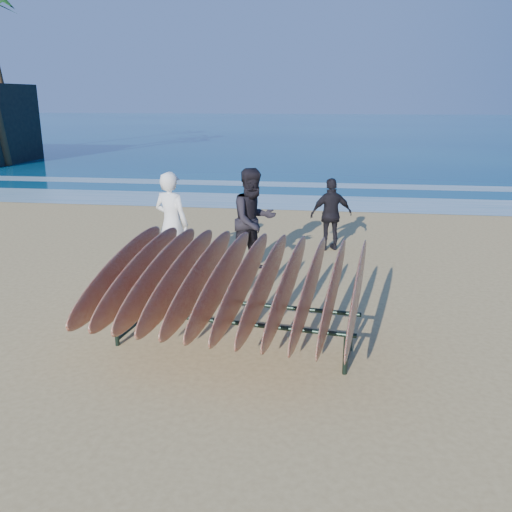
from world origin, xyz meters
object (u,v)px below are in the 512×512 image
object	(u,v)px
person_white	(172,223)
person_dark_a	(253,221)
person_dark_b	(331,214)
surfboard_rack	(232,282)

from	to	relation	value
person_white	person_dark_a	size ratio (longest dim) A/B	0.98
person_white	person_dark_b	distance (m)	3.49
person_dark_a	person_dark_b	bearing A→B (deg)	8.67
surfboard_rack	person_white	bearing A→B (deg)	126.27
person_white	person_dark_b	bearing A→B (deg)	-124.66
surfboard_rack	person_dark_a	size ratio (longest dim) A/B	1.81
person_white	person_dark_a	distance (m)	1.49
person_white	surfboard_rack	bearing A→B (deg)	139.62
surfboard_rack	person_dark_b	world-z (taller)	person_dark_b
surfboard_rack	person_dark_a	world-z (taller)	person_dark_a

